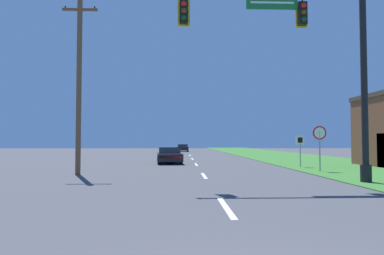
# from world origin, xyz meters

# --- Properties ---
(grass_verge_right) EXTENTS (10.00, 110.00, 0.04)m
(grass_verge_right) POSITION_xyz_m (10.50, 30.00, 0.02)
(grass_verge_right) COLOR #38752D
(grass_verge_right) RESTS_ON ground
(road_center_line) EXTENTS (0.16, 34.80, 0.01)m
(road_center_line) POSITION_xyz_m (0.00, 22.00, 0.01)
(road_center_line) COLOR silver
(road_center_line) RESTS_ON ground
(signal_mast) EXTENTS (8.76, 0.47, 8.62)m
(signal_mast) POSITION_xyz_m (4.41, 10.99, 5.24)
(signal_mast) COLOR black
(signal_mast) RESTS_ON grass_verge_right
(car_ahead) EXTENTS (2.15, 4.74, 1.19)m
(car_ahead) POSITION_xyz_m (-2.00, 23.89, 0.61)
(car_ahead) COLOR black
(car_ahead) RESTS_ON ground
(far_car) EXTENTS (1.82, 4.27, 1.19)m
(far_car) POSITION_xyz_m (-0.72, 53.68, 0.60)
(far_car) COLOR black
(far_car) RESTS_ON ground
(stop_sign) EXTENTS (0.76, 0.07, 2.50)m
(stop_sign) POSITION_xyz_m (6.58, 15.99, 1.86)
(stop_sign) COLOR gray
(stop_sign) RESTS_ON grass_verge_right
(route_sign_post) EXTENTS (0.55, 0.06, 2.03)m
(route_sign_post) POSITION_xyz_m (6.59, 19.12, 1.53)
(route_sign_post) COLOR gray
(route_sign_post) RESTS_ON grass_verge_right
(utility_pole_near) EXTENTS (1.80, 0.26, 9.39)m
(utility_pole_near) POSITION_xyz_m (-6.35, 14.84, 4.85)
(utility_pole_near) COLOR brown
(utility_pole_near) RESTS_ON ground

